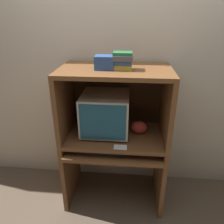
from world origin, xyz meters
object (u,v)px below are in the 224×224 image
object	(u,v)px
snack_bag	(139,127)
book_stack	(123,60)
storage_box	(105,62)
keyboard	(102,150)
mouse	(132,151)
crt_monitor	(106,113)

from	to	relation	value
snack_bag	book_stack	xyz separation A→B (m)	(-0.17, -0.07, 0.66)
book_stack	storage_box	bearing A→B (deg)	179.07
keyboard	storage_box	xyz separation A→B (m)	(0.02, 0.13, 0.79)
snack_bag	mouse	bearing A→B (deg)	-108.56
mouse	snack_bag	bearing A→B (deg)	71.44
snack_bag	keyboard	bearing A→B (deg)	-150.25
snack_bag	book_stack	distance (m)	0.68
mouse	crt_monitor	bearing A→B (deg)	144.45
snack_bag	storage_box	bearing A→B (deg)	-167.92
keyboard	snack_bag	distance (m)	0.42
mouse	storage_box	size ratio (longest dim) A/B	0.41
book_stack	keyboard	bearing A→B (deg)	-144.36
mouse	keyboard	bearing A→B (deg)	-178.12
mouse	snack_bag	world-z (taller)	snack_bag
keyboard	mouse	xyz separation A→B (m)	(0.28, 0.01, 0.00)
storage_box	crt_monitor	bearing A→B (deg)	95.85
crt_monitor	book_stack	bearing A→B (deg)	-24.66
keyboard	snack_bag	size ratio (longest dim) A/B	2.78
crt_monitor	storage_box	size ratio (longest dim) A/B	2.79
storage_box	snack_bag	bearing A→B (deg)	12.08
mouse	book_stack	xyz separation A→B (m)	(-0.11, 0.12, 0.80)
snack_bag	book_stack	world-z (taller)	book_stack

